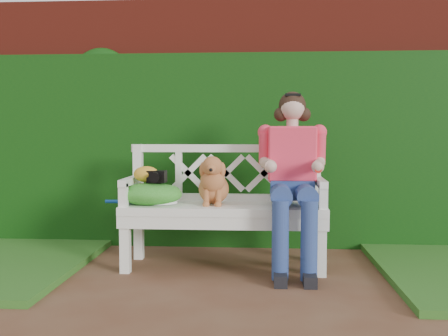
{
  "coord_description": "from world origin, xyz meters",
  "views": [
    {
      "loc": [
        0.24,
        -2.96,
        1.02
      ],
      "look_at": [
        -0.04,
        0.92,
        0.75
      ],
      "focal_mm": 42.0,
      "sensor_mm": 36.0,
      "label": 1
    }
  ],
  "objects": [
    {
      "name": "green_bag",
      "position": [
        -0.59,
        0.87,
        0.56
      ],
      "size": [
        0.58,
        0.53,
        0.16
      ],
      "primitive_type": null,
      "rotation": [
        0.0,
        0.0,
        -0.41
      ],
      "color": "#25771F",
      "rests_on": "garden_bench"
    },
    {
      "name": "tennis_racket",
      "position": [
        -0.57,
        0.9,
        0.49
      ],
      "size": [
        0.62,
        0.4,
        0.03
      ],
      "primitive_type": null,
      "rotation": [
        0.0,
        0.0,
        -0.3
      ],
      "color": "white",
      "rests_on": "garden_bench"
    },
    {
      "name": "dog",
      "position": [
        -0.12,
        0.9,
        0.66
      ],
      "size": [
        0.35,
        0.4,
        0.37
      ],
      "primitive_type": null,
      "rotation": [
        0.0,
        0.0,
        -0.38
      ],
      "color": "#AA7626",
      "rests_on": "garden_bench"
    },
    {
      "name": "ivy_hedge",
      "position": [
        0.0,
        1.68,
        0.85
      ],
      "size": [
        10.0,
        0.18,
        1.7
      ],
      "primitive_type": "cube",
      "color": "#14420B",
      "rests_on": "ground"
    },
    {
      "name": "camera_item",
      "position": [
        -0.54,
        0.88,
        0.69
      ],
      "size": [
        0.14,
        0.11,
        0.09
      ],
      "primitive_type": "cube",
      "rotation": [
        0.0,
        0.0,
        -0.05
      ],
      "color": "black",
      "rests_on": "green_bag"
    },
    {
      "name": "baseball_glove",
      "position": [
        -0.62,
        0.9,
        0.7
      ],
      "size": [
        0.22,
        0.18,
        0.12
      ],
      "primitive_type": "ellipsoid",
      "rotation": [
        0.0,
        0.0,
        -0.25
      ],
      "color": "gold",
      "rests_on": "green_bag"
    },
    {
      "name": "seated_woman",
      "position": [
        0.46,
        0.9,
        0.62
      ],
      "size": [
        0.53,
        0.71,
        1.25
      ],
      "primitive_type": null,
      "rotation": [
        0.0,
        0.0,
        0.01
      ],
      "color": "#FE3841",
      "rests_on": "ground"
    },
    {
      "name": "garden_bench",
      "position": [
        -0.04,
        0.92,
        0.24
      ],
      "size": [
        1.6,
        0.64,
        0.48
      ],
      "primitive_type": null,
      "rotation": [
        0.0,
        0.0,
        0.03
      ],
      "color": "white",
      "rests_on": "ground"
    },
    {
      "name": "ground",
      "position": [
        0.0,
        0.0,
        0.0
      ],
      "size": [
        60.0,
        60.0,
        0.0
      ],
      "primitive_type": "plane",
      "color": "#58301D"
    },
    {
      "name": "brick_wall",
      "position": [
        0.0,
        1.9,
        1.1
      ],
      "size": [
        10.0,
        0.3,
        2.2
      ],
      "primitive_type": "cube",
      "color": "maroon",
      "rests_on": "ground"
    }
  ]
}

